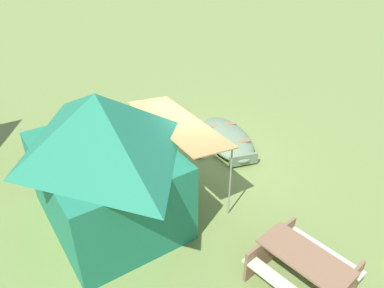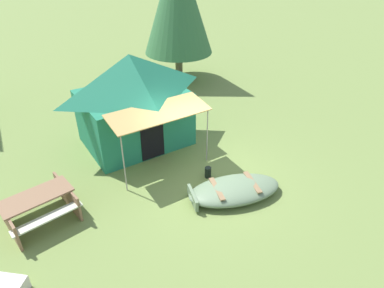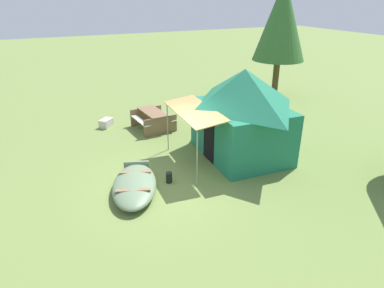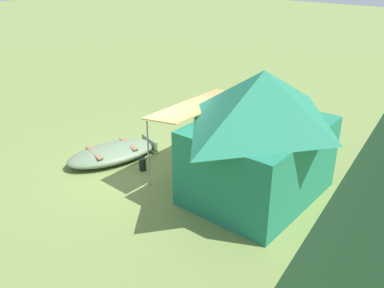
% 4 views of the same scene
% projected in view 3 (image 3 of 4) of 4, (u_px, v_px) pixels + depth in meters
% --- Properties ---
extents(ground_plane, '(80.00, 80.00, 0.00)m').
position_uv_depth(ground_plane, '(172.00, 181.00, 10.26)').
color(ground_plane, olive).
extents(beached_rowboat, '(2.80, 2.01, 0.40)m').
position_uv_depth(beached_rowboat, '(135.00, 185.00, 9.63)').
color(beached_rowboat, '#657C5C').
rests_on(beached_rowboat, ground_plane).
extents(canvas_cabin_tent, '(3.57, 3.78, 3.00)m').
position_uv_depth(canvas_cabin_tent, '(242.00, 112.00, 11.29)').
color(canvas_cabin_tent, '#207655').
rests_on(canvas_cabin_tent, ground_plane).
extents(picnic_table, '(1.76, 1.57, 0.76)m').
position_uv_depth(picnic_table, '(153.00, 118.00, 14.01)').
color(picnic_table, '#846145').
rests_on(picnic_table, ground_plane).
extents(cooler_box, '(0.69, 0.68, 0.33)m').
position_uv_depth(cooler_box, '(106.00, 123.00, 14.34)').
color(cooler_box, beige).
rests_on(cooler_box, ground_plane).
extents(fuel_can, '(0.23, 0.23, 0.33)m').
position_uv_depth(fuel_can, '(169.00, 177.00, 10.11)').
color(fuel_can, black).
rests_on(fuel_can, ground_plane).
extents(pine_tree_back_right, '(2.66, 2.66, 5.97)m').
position_uv_depth(pine_tree_back_right, '(281.00, 20.00, 16.92)').
color(pine_tree_back_right, brown).
rests_on(pine_tree_back_right, ground_plane).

